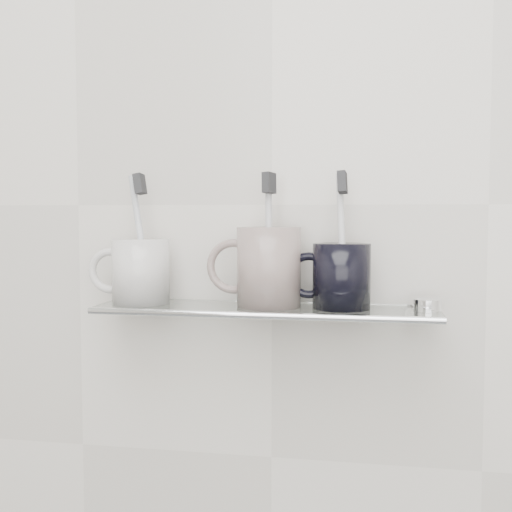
% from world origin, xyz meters
% --- Properties ---
extents(wall_back, '(2.50, 0.00, 2.50)m').
position_xyz_m(wall_back, '(0.00, 1.10, 1.25)').
color(wall_back, silver).
rests_on(wall_back, ground).
extents(shelf_glass, '(0.50, 0.12, 0.01)m').
position_xyz_m(shelf_glass, '(0.00, 1.04, 1.10)').
color(shelf_glass, silver).
rests_on(shelf_glass, wall_back).
extents(shelf_rail, '(0.50, 0.01, 0.01)m').
position_xyz_m(shelf_rail, '(0.00, 0.98, 1.10)').
color(shelf_rail, silver).
rests_on(shelf_rail, shelf_glass).
extents(bracket_left, '(0.02, 0.03, 0.02)m').
position_xyz_m(bracket_left, '(-0.21, 1.09, 1.09)').
color(bracket_left, silver).
rests_on(bracket_left, wall_back).
extents(bracket_right, '(0.02, 0.03, 0.02)m').
position_xyz_m(bracket_right, '(0.21, 1.09, 1.09)').
color(bracket_right, silver).
rests_on(bracket_right, wall_back).
extents(mug_left, '(0.10, 0.10, 0.10)m').
position_xyz_m(mug_left, '(-0.19, 1.04, 1.15)').
color(mug_left, white).
rests_on(mug_left, shelf_glass).
extents(mug_left_handle, '(0.07, 0.01, 0.07)m').
position_xyz_m(mug_left_handle, '(-0.24, 1.04, 1.15)').
color(mug_left_handle, white).
rests_on(mug_left_handle, mug_left).
extents(toothbrush_left, '(0.04, 0.03, 0.19)m').
position_xyz_m(toothbrush_left, '(-0.19, 1.04, 1.20)').
color(toothbrush_left, silver).
rests_on(toothbrush_left, mug_left).
extents(bristles_left, '(0.02, 0.03, 0.03)m').
position_xyz_m(bristles_left, '(-0.19, 1.04, 1.28)').
color(bristles_left, '#27272A').
rests_on(bristles_left, toothbrush_left).
extents(mug_center, '(0.11, 0.11, 0.12)m').
position_xyz_m(mug_center, '(0.00, 1.04, 1.16)').
color(mug_center, silver).
rests_on(mug_center, shelf_glass).
extents(mug_center_handle, '(0.08, 0.01, 0.08)m').
position_xyz_m(mug_center_handle, '(-0.05, 1.04, 1.16)').
color(mug_center_handle, silver).
rests_on(mug_center_handle, mug_center).
extents(toothbrush_center, '(0.02, 0.03, 0.19)m').
position_xyz_m(toothbrush_center, '(0.00, 1.04, 1.20)').
color(toothbrush_center, silver).
rests_on(toothbrush_center, mug_center).
extents(bristles_center, '(0.02, 0.03, 0.03)m').
position_xyz_m(bristles_center, '(0.00, 1.04, 1.28)').
color(bristles_center, '#27272A').
rests_on(bristles_center, toothbrush_center).
extents(mug_right, '(0.11, 0.11, 0.09)m').
position_xyz_m(mug_right, '(0.11, 1.04, 1.15)').
color(mug_right, black).
rests_on(mug_right, shelf_glass).
extents(mug_right_handle, '(0.07, 0.01, 0.07)m').
position_xyz_m(mug_right_handle, '(0.06, 1.04, 1.15)').
color(mug_right_handle, black).
rests_on(mug_right_handle, mug_right).
extents(toothbrush_right, '(0.02, 0.05, 0.19)m').
position_xyz_m(toothbrush_right, '(0.11, 1.04, 1.20)').
color(toothbrush_right, white).
rests_on(toothbrush_right, mug_right).
extents(bristles_right, '(0.02, 0.03, 0.03)m').
position_xyz_m(bristles_right, '(0.11, 1.04, 1.28)').
color(bristles_right, '#27272A').
rests_on(bristles_right, toothbrush_right).
extents(chrome_cap, '(0.04, 0.04, 0.02)m').
position_xyz_m(chrome_cap, '(0.23, 1.04, 1.11)').
color(chrome_cap, silver).
rests_on(chrome_cap, shelf_glass).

